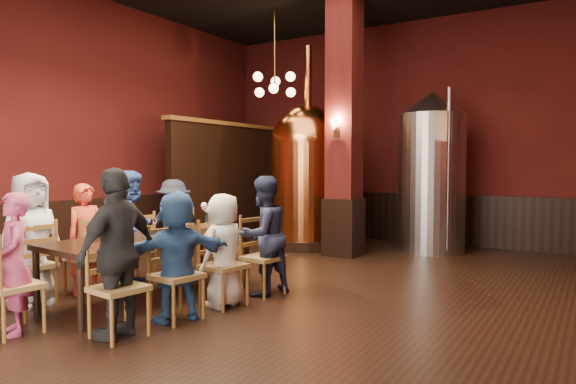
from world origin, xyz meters
The scene contains 39 objects.
room centered at (0.00, 0.00, 2.25)m, with size 10.00×10.02×4.50m.
wainscot_back centered at (0.00, 4.96, 0.50)m, with size 7.90×0.08×1.00m, color black.
wainscot_left centered at (-3.96, 0.00, 0.50)m, with size 0.08×9.90×1.00m, color black.
column centered at (-0.30, 2.80, 2.25)m, with size 0.58×0.58×4.50m, color #4A130F.
partition centered at (-3.20, 3.20, 1.20)m, with size 0.22×3.50×2.40m, color black.
pendant_cluster centered at (-1.80, 2.90, 3.10)m, with size 0.90×0.90×1.70m, color #A57226, non-canonical shape.
sconce_column centered at (-0.30, 2.50, 2.20)m, with size 0.20×0.20×0.36m, color black, non-canonical shape.
dining_table centered at (-0.93, -1.08, 0.69)m, with size 1.29×2.50×0.75m.
chair_0 centered at (-1.89, -1.97, 0.46)m, with size 0.46×0.46×0.92m, color brown, non-canonical shape.
person_0 centered at (-1.89, -1.97, 0.75)m, with size 0.73×0.48×1.50m, color silver.
chair_1 centered at (-1.81, -1.30, 0.46)m, with size 0.46×0.46×0.92m, color brown, non-canonical shape.
person_1 centered at (-1.81, -1.30, 0.68)m, with size 0.49×0.32×1.35m, color #BC3520.
chair_2 centered at (-1.73, -0.65, 0.46)m, with size 0.46×0.46×0.92m, color brown, non-canonical shape.
person_2 centered at (-1.73, -0.65, 0.75)m, with size 0.73×0.36×1.51m, color navy.
chair_3 centered at (-1.65, 0.02, 0.46)m, with size 0.46×0.46×0.92m, color brown, non-canonical shape.
person_3 centered at (-1.65, 0.02, 0.69)m, with size 0.89×0.51×1.37m, color black.
chair_4 centered at (-0.21, -2.18, 0.46)m, with size 0.46×0.46×0.92m, color brown, non-canonical shape.
person_4 centered at (-0.21, -2.18, 0.78)m, with size 0.91×0.38×1.56m, color black.
chair_5 centered at (-0.12, -1.51, 0.46)m, with size 0.46×0.46×0.92m, color brown, non-canonical shape.
person_5 centered at (-0.12, -1.51, 0.66)m, with size 1.23×0.39×1.33m, color #2C5084.
chair_6 centered at (-0.04, -0.86, 0.46)m, with size 0.46×0.46×0.92m, color brown, non-canonical shape.
person_6 centered at (-0.04, -0.86, 0.63)m, with size 0.62×0.40×1.26m, color silver.
chair_7 centered at (0.04, -0.19, 0.46)m, with size 0.46×0.46×0.92m, color brown, non-canonical shape.
person_7 centered at (0.04, -0.19, 0.72)m, with size 0.70×0.35×1.45m, color #1D223A.
chair_8 centered at (-1.12, -2.62, 0.46)m, with size 0.46×0.46×0.92m, color brown, non-canonical shape.
person_8 centered at (-1.12, -2.62, 0.66)m, with size 0.48×0.32×1.33m, color #A6375E.
copper_kettle centered at (-1.32, 3.35, 1.40)m, with size 1.63×1.63×3.85m.
steel_vessel centered at (0.88, 4.01, 1.45)m, with size 1.22×1.22×2.90m.
rose_vase centered at (-0.69, -0.32, 0.99)m, with size 0.22×0.22×0.37m.
wine_glass_0 centered at (-1.04, -1.62, 0.83)m, with size 0.07×0.07×0.17m, color white, non-canonical shape.
wine_glass_1 centered at (-0.78, -0.64, 0.83)m, with size 0.07×0.07×0.17m, color white, non-canonical shape.
wine_glass_2 centered at (-1.09, -0.30, 0.83)m, with size 0.07×0.07×0.17m, color white, non-canonical shape.
wine_glass_3 centered at (-1.21, -1.10, 0.83)m, with size 0.07×0.07×0.17m, color white, non-canonical shape.
wine_glass_4 centered at (-0.89, -1.22, 0.83)m, with size 0.07×0.07×0.17m, color white, non-canonical shape.
wine_glass_5 centered at (-0.89, -1.97, 0.83)m, with size 0.07×0.07×0.17m, color white, non-canonical shape.
wine_glass_6 centered at (-1.15, -1.48, 0.83)m, with size 0.07×0.07×0.17m, color white, non-canonical shape.
wine_glass_7 centered at (-1.18, -0.34, 0.83)m, with size 0.07×0.07×0.17m, color white, non-canonical shape.
wine_glass_8 centered at (-1.20, -0.77, 0.83)m, with size 0.07×0.07×0.17m, color white, non-canonical shape.
wine_glass_9 centered at (-0.85, -0.90, 0.83)m, with size 0.07×0.07×0.17m, color white, non-canonical shape.
Camera 1 is at (3.53, -5.31, 1.58)m, focal length 32.00 mm.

